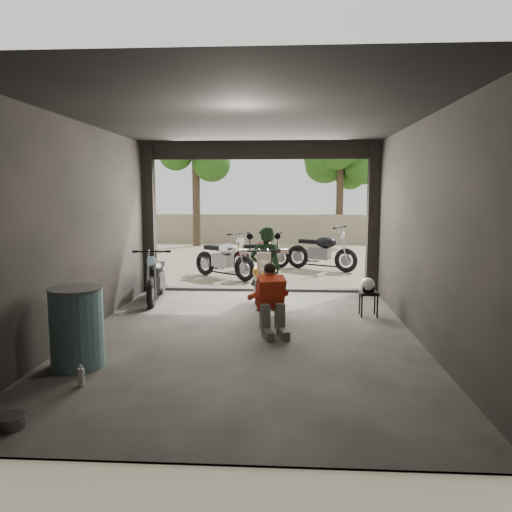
# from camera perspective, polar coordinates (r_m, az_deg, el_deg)

# --- Properties ---
(ground) EXTENTS (80.00, 80.00, 0.00)m
(ground) POSITION_cam_1_polar(r_m,az_deg,el_deg) (7.54, -0.98, -9.36)
(ground) COLOR #7A6D56
(ground) RESTS_ON ground
(garage) EXTENTS (7.00, 7.13, 3.20)m
(garage) POSITION_cam_1_polar(r_m,az_deg,el_deg) (7.81, -0.69, 0.83)
(garage) COLOR #2D2B28
(garage) RESTS_ON ground
(boundary_wall) EXTENTS (18.00, 0.30, 1.20)m
(boundary_wall) POSITION_cam_1_polar(r_m,az_deg,el_deg) (21.26, 1.94, 3.17)
(boundary_wall) COLOR gray
(boundary_wall) RESTS_ON ground
(tree_left) EXTENTS (2.20, 2.20, 5.60)m
(tree_left) POSITION_cam_1_polar(r_m,az_deg,el_deg) (20.09, -6.93, 12.54)
(tree_left) COLOR #382B1E
(tree_left) RESTS_ON ground
(tree_right) EXTENTS (2.20, 2.20, 5.00)m
(tree_right) POSITION_cam_1_polar(r_m,az_deg,el_deg) (21.36, 9.65, 11.03)
(tree_right) COLOR #382B1E
(tree_right) RESTS_ON ground
(main_bike) EXTENTS (0.96, 1.93, 1.24)m
(main_bike) POSITION_cam_1_polar(r_m,az_deg,el_deg) (8.83, 0.65, -2.73)
(main_bike) COLOR white
(main_bike) RESTS_ON ground
(left_bike) EXTENTS (0.83, 1.66, 1.08)m
(left_bike) POSITION_cam_1_polar(r_m,az_deg,el_deg) (10.05, -11.36, -2.10)
(left_bike) COLOR black
(left_bike) RESTS_ON ground
(outside_bike_a) EXTENTS (1.83, 1.64, 1.19)m
(outside_bike_a) POSITION_cam_1_polar(r_m,az_deg,el_deg) (12.48, -3.68, 0.13)
(outside_bike_a) COLOR black
(outside_bike_a) RESTS_ON ground
(outside_bike_b) EXTENTS (1.67, 1.27, 1.05)m
(outside_bike_b) POSITION_cam_1_polar(r_m,az_deg,el_deg) (13.93, 0.60, 0.62)
(outside_bike_b) COLOR #44101E
(outside_bike_b) RESTS_ON ground
(outside_bike_c) EXTENTS (1.97, 1.54, 1.24)m
(outside_bike_c) POSITION_cam_1_polar(r_m,az_deg,el_deg) (13.84, 7.47, 0.91)
(outside_bike_c) COLOR black
(outside_bike_c) RESTS_ON ground
(rider) EXTENTS (0.64, 0.49, 1.55)m
(rider) POSITION_cam_1_polar(r_m,az_deg,el_deg) (8.98, 1.10, -1.54)
(rider) COLOR black
(rider) RESTS_ON ground
(mechanic) EXTENTS (0.73, 0.86, 1.06)m
(mechanic) POSITION_cam_1_polar(r_m,az_deg,el_deg) (7.49, 1.89, -5.29)
(mechanic) COLOR red
(mechanic) RESTS_ON ground
(stool) EXTENTS (0.32, 0.32, 0.44)m
(stool) POSITION_cam_1_polar(r_m,az_deg,el_deg) (8.88, 12.75, -4.51)
(stool) COLOR black
(stool) RESTS_ON ground
(helmet) EXTENTS (0.35, 0.35, 0.25)m
(helmet) POSITION_cam_1_polar(r_m,az_deg,el_deg) (8.87, 12.63, -3.23)
(helmet) COLOR white
(helmet) RESTS_ON stool
(oil_drum) EXTENTS (0.71, 0.71, 1.00)m
(oil_drum) POSITION_cam_1_polar(r_m,az_deg,el_deg) (6.58, -19.78, -7.79)
(oil_drum) COLOR #426B6F
(oil_drum) RESTS_ON ground
(sign_post) EXTENTS (0.80, 0.08, 2.40)m
(sign_post) POSITION_cam_1_polar(r_m,az_deg,el_deg) (11.47, 18.19, 4.26)
(sign_post) COLOR black
(sign_post) RESTS_ON ground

